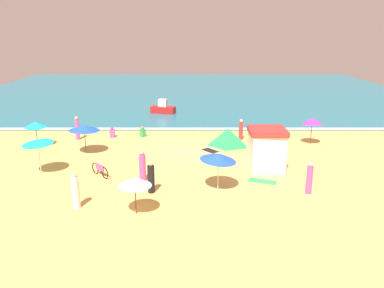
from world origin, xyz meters
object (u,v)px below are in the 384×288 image
at_px(small_boat_0, 164,108).
at_px(parked_bicycle, 101,170).
at_px(beachgoer_5, 256,130).
at_px(beachgoer_7, 77,192).
at_px(beach_umbrella_4, 136,181).
at_px(beachgoer_8, 113,133).
at_px(beach_umbrella_0, 314,121).
at_px(beachgoer_6, 242,130).
at_px(beachgoer_3, 311,179).
at_px(beachgoer_2, 78,128).
at_px(beachgoer_9, 144,132).
at_px(beachgoer_1, 144,167).
at_px(beachgoer_4, 152,178).
at_px(beach_umbrella_5, 39,141).
at_px(lifeguard_cabana, 267,149).
at_px(beach_umbrella_2, 37,124).
at_px(beach_umbrella_3, 219,157).
at_px(beach_tent, 229,138).
at_px(beach_umbrella_1, 85,128).

bearing_deg(small_boat_0, parked_bicycle, -98.02).
height_order(beachgoer_5, beachgoer_7, beachgoer_7).
xyz_separation_m(beach_umbrella_4, beachgoer_8, (-3.86, 13.67, -1.27)).
bearing_deg(beach_umbrella_0, beachgoer_6, 165.33).
xyz_separation_m(beach_umbrella_4, parked_bicycle, (-2.86, 4.98, -1.27)).
xyz_separation_m(beachgoer_3, small_boat_0, (-9.30, 20.37, -0.26)).
relative_size(beach_umbrella_4, beachgoer_3, 1.25).
bearing_deg(beachgoer_2, beachgoer_3, -34.50).
xyz_separation_m(beachgoer_8, beachgoer_9, (2.47, 0.19, 0.00)).
xyz_separation_m(beachgoer_1, beachgoer_3, (9.13, -1.77, -0.01)).
relative_size(beachgoer_4, beachgoer_6, 1.06).
height_order(beach_umbrella_5, beachgoer_8, beach_umbrella_5).
relative_size(lifeguard_cabana, parked_bicycle, 1.95).
bearing_deg(parked_bicycle, beach_umbrella_2, 135.10).
xyz_separation_m(beachgoer_1, beachgoer_2, (-6.29, 8.83, 0.06)).
relative_size(parked_bicycle, beachgoer_4, 0.78).
distance_m(beachgoer_4, beachgoer_7, 3.98).
xyz_separation_m(beachgoer_5, beachgoer_8, (-11.77, -0.70, -0.02)).
bearing_deg(lifeguard_cabana, beachgoer_3, -66.54).
xyz_separation_m(beach_umbrella_4, small_boat_0, (-0.36, 22.77, -1.06)).
bearing_deg(beachgoer_4, beach_umbrella_3, 6.15).
height_order(beach_umbrella_3, beachgoer_4, beach_umbrella_3).
height_order(beach_umbrella_2, beachgoer_9, beach_umbrella_2).
relative_size(beach_tent, beachgoer_3, 1.47).
bearing_deg(beachgoer_8, beachgoer_9, 4.38).
relative_size(beachgoer_2, small_boat_0, 0.70).
bearing_deg(beachgoer_8, small_boat_0, 68.98).
distance_m(beach_umbrella_0, beach_umbrella_4, 16.60).
distance_m(beach_umbrella_4, beachgoer_9, 13.98).
distance_m(beachgoer_1, beachgoer_9, 9.77).
bearing_deg(beachgoer_8, beach_umbrella_1, -103.82).
distance_m(beach_tent, beachgoer_4, 9.75).
bearing_deg(beachgoer_7, beach_umbrella_2, 119.67).
height_order(beachgoer_2, beachgoer_3, beachgoer_2).
bearing_deg(small_boat_0, beach_tent, -64.14).
distance_m(beach_umbrella_3, beachgoer_1, 4.58).
height_order(beach_umbrella_1, beach_tent, beach_umbrella_1).
bearing_deg(beach_umbrella_2, beachgoer_2, 37.92).
bearing_deg(small_boat_0, lifeguard_cabana, -65.21).
height_order(beach_tent, beachgoer_2, beachgoer_2).
bearing_deg(beach_umbrella_3, beachgoer_1, 163.64).
relative_size(beachgoer_2, beachgoer_7, 1.03).
height_order(beach_umbrella_4, beachgoer_6, beach_umbrella_4).
bearing_deg(beach_umbrella_0, parked_bicycle, -155.43).
bearing_deg(beachgoer_9, beachgoer_6, -5.77).
height_order(beachgoer_4, beachgoer_9, beachgoer_4).
bearing_deg(lifeguard_cabana, beachgoer_4, -151.96).
bearing_deg(beach_umbrella_1, beachgoer_3, -26.95).
bearing_deg(parked_bicycle, beachgoer_3, -12.34).
height_order(parked_bicycle, beachgoer_3, beachgoer_3).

